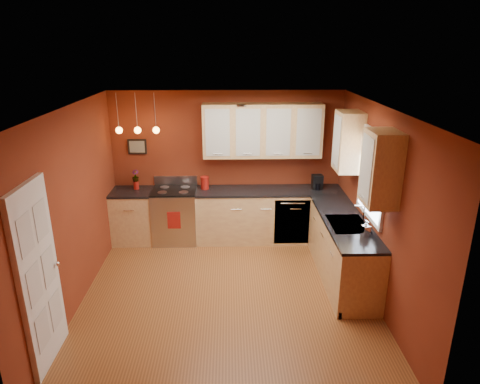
{
  "coord_description": "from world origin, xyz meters",
  "views": [
    {
      "loc": [
        0.04,
        -5.19,
        3.35
      ],
      "look_at": [
        0.2,
        1.0,
        1.18
      ],
      "focal_mm": 32.0,
      "sensor_mm": 36.0,
      "label": 1
    }
  ],
  "objects_px": {
    "gas_range": "(175,215)",
    "soap_pump": "(366,228)",
    "coffee_maker": "(317,183)",
    "sink": "(348,225)",
    "red_canister": "(205,183)"
  },
  "relations": [
    {
      "from": "coffee_maker",
      "to": "sink",
      "type": "bearing_deg",
      "value": -91.09
    },
    {
      "from": "coffee_maker",
      "to": "soap_pump",
      "type": "bearing_deg",
      "value": -88.57
    },
    {
      "from": "red_canister",
      "to": "soap_pump",
      "type": "xyz_separation_m",
      "value": [
        2.21,
        -1.96,
        -0.0
      ]
    },
    {
      "from": "gas_range",
      "to": "red_canister",
      "type": "xyz_separation_m",
      "value": [
        0.53,
        0.06,
        0.57
      ]
    },
    {
      "from": "gas_range",
      "to": "sink",
      "type": "distance_m",
      "value": 3.05
    },
    {
      "from": "red_canister",
      "to": "sink",
      "type": "bearing_deg",
      "value": -36.81
    },
    {
      "from": "sink",
      "to": "coffee_maker",
      "type": "relative_size",
      "value": 2.76
    },
    {
      "from": "gas_range",
      "to": "coffee_maker",
      "type": "relative_size",
      "value": 4.38
    },
    {
      "from": "sink",
      "to": "red_canister",
      "type": "xyz_separation_m",
      "value": [
        -2.09,
        1.57,
        0.14
      ]
    },
    {
      "from": "red_canister",
      "to": "coffee_maker",
      "type": "distance_m",
      "value": 1.95
    },
    {
      "from": "gas_range",
      "to": "soap_pump",
      "type": "bearing_deg",
      "value": -34.69
    },
    {
      "from": "soap_pump",
      "to": "sink",
      "type": "bearing_deg",
      "value": 107.1
    },
    {
      "from": "coffee_maker",
      "to": "gas_range",
      "type": "bearing_deg",
      "value": 173.87
    },
    {
      "from": "gas_range",
      "to": "soap_pump",
      "type": "xyz_separation_m",
      "value": [
        2.74,
        -1.9,
        0.57
      ]
    },
    {
      "from": "gas_range",
      "to": "soap_pump",
      "type": "relative_size",
      "value": 5.14
    }
  ]
}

